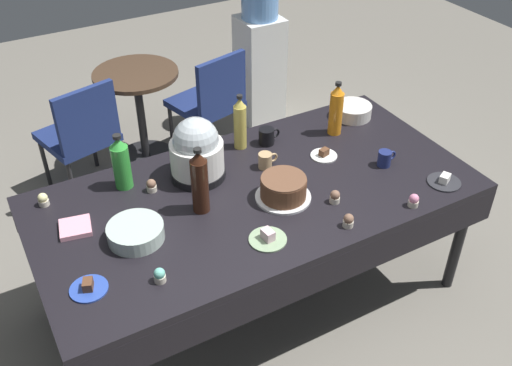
{
  "coord_description": "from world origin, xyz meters",
  "views": [
    {
      "loc": [
        -1.12,
        -2.02,
        2.51
      ],
      "look_at": [
        0.0,
        0.0,
        0.8
      ],
      "focal_mm": 40.88,
      "sensor_mm": 36.0,
      "label": 1
    }
  ],
  "objects_px": {
    "dessert_plate_white": "(324,155)",
    "cupcake_cocoa": "(414,201)",
    "cupcake_vanilla": "(348,221)",
    "dessert_plate_sage": "(268,238)",
    "soda_bottle_cola": "(200,182)",
    "maroon_chair_left": "(81,132)",
    "coffee_mug_navy": "(385,158)",
    "coffee_mug_tan": "(266,160)",
    "potluck_table": "(256,201)",
    "coffee_mug_black": "(267,136)",
    "frosted_layer_cake": "(283,189)",
    "water_cooler": "(260,56)",
    "cupcake_mint": "(335,197)",
    "maroon_chair_right": "(211,99)",
    "soda_bottle_orange_juice": "(336,110)",
    "soda_bottle_lime_soda": "(121,163)",
    "cupcake_berry": "(160,275)",
    "glass_salad_bowl": "(136,232)",
    "cupcake_rose": "(43,200)",
    "dessert_plate_charcoal": "(444,181)",
    "round_cafe_table": "(139,100)",
    "cupcake_lemon": "(151,186)",
    "dessert_plate_cobalt": "(89,287)",
    "soda_bottle_ginger_ale": "(240,123)",
    "slow_cooker": "(197,151)",
    "ceramic_snack_bowl": "(353,111)"
  },
  "relations": [
    {
      "from": "potluck_table",
      "to": "coffee_mug_tan",
      "type": "bearing_deg",
      "value": 47.28
    },
    {
      "from": "dessert_plate_cobalt",
      "to": "cupcake_berry",
      "type": "height_order",
      "value": "cupcake_berry"
    },
    {
      "from": "potluck_table",
      "to": "maroon_chair_left",
      "type": "relative_size",
      "value": 2.59
    },
    {
      "from": "dessert_plate_cobalt",
      "to": "coffee_mug_navy",
      "type": "bearing_deg",
      "value": 4.15
    },
    {
      "from": "coffee_mug_black",
      "to": "maroon_chair_right",
      "type": "relative_size",
      "value": 0.15
    },
    {
      "from": "frosted_layer_cake",
      "to": "water_cooler",
      "type": "bearing_deg",
      "value": 63.84
    },
    {
      "from": "cupcake_mint",
      "to": "maroon_chair_right",
      "type": "bearing_deg",
      "value": 85.66
    },
    {
      "from": "slow_cooker",
      "to": "soda_bottle_lime_soda",
      "type": "height_order",
      "value": "slow_cooker"
    },
    {
      "from": "glass_salad_bowl",
      "to": "coffee_mug_black",
      "type": "relative_size",
      "value": 2.0
    },
    {
      "from": "dessert_plate_white",
      "to": "soda_bottle_orange_juice",
      "type": "bearing_deg",
      "value": 42.38
    },
    {
      "from": "soda_bottle_orange_juice",
      "to": "soda_bottle_lime_soda",
      "type": "bearing_deg",
      "value": 175.63
    },
    {
      "from": "frosted_layer_cake",
      "to": "maroon_chair_right",
      "type": "distance_m",
      "value": 1.6
    },
    {
      "from": "maroon_chair_left",
      "to": "coffee_mug_navy",
      "type": "bearing_deg",
      "value": -51.49
    },
    {
      "from": "coffee_mug_tan",
      "to": "coffee_mug_navy",
      "type": "height_order",
      "value": "coffee_mug_navy"
    },
    {
      "from": "cupcake_cocoa",
      "to": "water_cooler",
      "type": "bearing_deg",
      "value": 80.13
    },
    {
      "from": "dessert_plate_charcoal",
      "to": "soda_bottle_cola",
      "type": "relative_size",
      "value": 0.49
    },
    {
      "from": "cupcake_rose",
      "to": "cupcake_vanilla",
      "type": "bearing_deg",
      "value": -35.24
    },
    {
      "from": "coffee_mug_black",
      "to": "glass_salad_bowl",
      "type": "bearing_deg",
      "value": -156.05
    },
    {
      "from": "potluck_table",
      "to": "dessert_plate_sage",
      "type": "distance_m",
      "value": 0.37
    },
    {
      "from": "cupcake_vanilla",
      "to": "coffee_mug_navy",
      "type": "bearing_deg",
      "value": 33.68
    },
    {
      "from": "water_cooler",
      "to": "potluck_table",
      "type": "bearing_deg",
      "value": -119.93
    },
    {
      "from": "soda_bottle_lime_soda",
      "to": "maroon_chair_left",
      "type": "bearing_deg",
      "value": 88.55
    },
    {
      "from": "soda_bottle_lime_soda",
      "to": "coffee_mug_navy",
      "type": "bearing_deg",
      "value": -21.26
    },
    {
      "from": "maroon_chair_right",
      "to": "water_cooler",
      "type": "distance_m",
      "value": 0.64
    },
    {
      "from": "soda_bottle_cola",
      "to": "coffee_mug_tan",
      "type": "height_order",
      "value": "soda_bottle_cola"
    },
    {
      "from": "cupcake_lemon",
      "to": "cupcake_mint",
      "type": "xyz_separation_m",
      "value": [
        0.74,
        -0.52,
        0.0
      ]
    },
    {
      "from": "dessert_plate_cobalt",
      "to": "cupcake_cocoa",
      "type": "height_order",
      "value": "cupcake_cocoa"
    },
    {
      "from": "cupcake_vanilla",
      "to": "coffee_mug_tan",
      "type": "xyz_separation_m",
      "value": [
        -0.09,
        0.6,
        0.01
      ]
    },
    {
      "from": "coffee_mug_black",
      "to": "maroon_chair_left",
      "type": "distance_m",
      "value": 1.37
    },
    {
      "from": "cupcake_cocoa",
      "to": "coffee_mug_navy",
      "type": "relative_size",
      "value": 0.61
    },
    {
      "from": "ceramic_snack_bowl",
      "to": "cupcake_lemon",
      "type": "bearing_deg",
      "value": -175.23
    },
    {
      "from": "dessert_plate_white",
      "to": "cupcake_cocoa",
      "type": "relative_size",
      "value": 2.15
    },
    {
      "from": "glass_salad_bowl",
      "to": "dessert_plate_charcoal",
      "type": "distance_m",
      "value": 1.55
    },
    {
      "from": "dessert_plate_white",
      "to": "cupcake_vanilla",
      "type": "height_order",
      "value": "cupcake_vanilla"
    },
    {
      "from": "cupcake_mint",
      "to": "cupcake_vanilla",
      "type": "bearing_deg",
      "value": -105.76
    },
    {
      "from": "frosted_layer_cake",
      "to": "coffee_mug_tan",
      "type": "xyz_separation_m",
      "value": [
        0.06,
        0.27,
        -0.02
      ]
    },
    {
      "from": "coffee_mug_black",
      "to": "frosted_layer_cake",
      "type": "bearing_deg",
      "value": -110.84
    },
    {
      "from": "frosted_layer_cake",
      "to": "soda_bottle_cola",
      "type": "height_order",
      "value": "soda_bottle_cola"
    },
    {
      "from": "dessert_plate_sage",
      "to": "soda_bottle_cola",
      "type": "relative_size",
      "value": 0.5
    },
    {
      "from": "slow_cooker",
      "to": "glass_salad_bowl",
      "type": "relative_size",
      "value": 1.31
    },
    {
      "from": "cupcake_mint",
      "to": "soda_bottle_ginger_ale",
      "type": "height_order",
      "value": "soda_bottle_ginger_ale"
    },
    {
      "from": "slow_cooker",
      "to": "coffee_mug_tan",
      "type": "xyz_separation_m",
      "value": [
        0.34,
        -0.1,
        -0.11
      ]
    },
    {
      "from": "dessert_plate_cobalt",
      "to": "soda_bottle_orange_juice",
      "type": "distance_m",
      "value": 1.67
    },
    {
      "from": "water_cooler",
      "to": "cupcake_berry",
      "type": "bearing_deg",
      "value": -128.43
    },
    {
      "from": "soda_bottle_orange_juice",
      "to": "cupcake_rose",
      "type": "bearing_deg",
      "value": 175.26
    },
    {
      "from": "dessert_plate_white",
      "to": "soda_bottle_orange_juice",
      "type": "xyz_separation_m",
      "value": [
        0.19,
        0.17,
        0.14
      ]
    },
    {
      "from": "glass_salad_bowl",
      "to": "coffee_mug_navy",
      "type": "distance_m",
      "value": 1.35
    },
    {
      "from": "soda_bottle_orange_juice",
      "to": "coffee_mug_navy",
      "type": "distance_m",
      "value": 0.41
    },
    {
      "from": "dessert_plate_charcoal",
      "to": "round_cafe_table",
      "type": "bearing_deg",
      "value": 114.18
    },
    {
      "from": "dessert_plate_white",
      "to": "cupcake_rose",
      "type": "relative_size",
      "value": 2.15
    }
  ]
}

